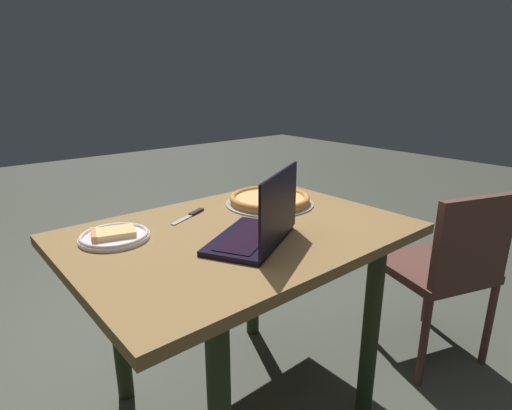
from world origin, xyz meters
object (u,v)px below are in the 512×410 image
at_px(dining_table, 240,258).
at_px(laptop, 261,227).
at_px(pizza_tray, 270,199).
at_px(pizza_plate, 114,236).
at_px(chair_near, 446,265).
at_px(table_knife, 191,215).

height_order(dining_table, laptop, laptop).
distance_m(laptop, pizza_tray, 0.44).
bearing_deg(pizza_plate, chair_near, 155.81).
height_order(pizza_tray, table_knife, pizza_tray).
xyz_separation_m(dining_table, pizza_tray, (-0.29, -0.16, 0.13)).
bearing_deg(pizza_tray, chair_near, 138.04).
relative_size(pizza_tray, table_knife, 2.00).
bearing_deg(chair_near, pizza_tray, -41.96).
bearing_deg(chair_near, laptop, -14.04).
bearing_deg(pizza_tray, dining_table, 28.82).
xyz_separation_m(dining_table, table_knife, (0.06, -0.24, 0.12)).
relative_size(pizza_plate, chair_near, 0.28).
bearing_deg(dining_table, pizza_tray, -151.18).
bearing_deg(table_knife, laptop, 94.10).
height_order(laptop, pizza_tray, laptop).
bearing_deg(table_knife, pizza_tray, 166.33).
distance_m(laptop, table_knife, 0.39).
bearing_deg(pizza_tray, pizza_plate, -3.17).
height_order(dining_table, table_knife, table_knife).
bearing_deg(laptop, pizza_tray, -136.10).
height_order(pizza_tray, chair_near, chair_near).
relative_size(pizza_plate, pizza_tray, 0.61).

